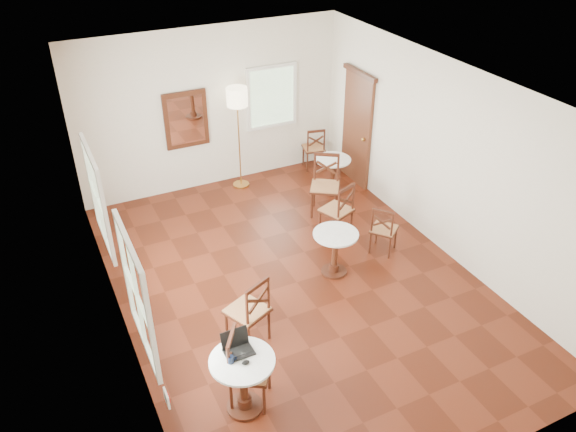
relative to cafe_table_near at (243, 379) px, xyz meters
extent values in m
plane|color=#541D0E|center=(1.57, 1.79, -0.48)|extent=(7.00, 7.00, 0.00)
cube|color=silver|center=(1.57, 5.29, 1.02)|extent=(5.00, 0.02, 3.00)
cube|color=silver|center=(1.57, -1.71, 1.02)|extent=(5.00, 0.02, 3.00)
cube|color=silver|center=(-0.93, 1.79, 1.02)|extent=(0.02, 7.00, 3.00)
cube|color=silver|center=(4.07, 1.79, 1.02)|extent=(0.02, 7.00, 3.00)
cube|color=white|center=(1.57, 1.79, 2.52)|extent=(5.00, 7.00, 0.02)
cube|color=brown|center=(4.03, 4.19, 0.57)|extent=(0.06, 0.90, 2.10)
cube|color=#431D10|center=(4.01, 4.19, 1.67)|extent=(0.08, 1.02, 0.08)
sphere|color=#BF8C3F|center=(3.97, 3.87, 0.52)|extent=(0.07, 0.07, 0.07)
cube|color=#482113|center=(1.07, 5.25, 0.92)|extent=(0.80, 0.05, 1.05)
cube|color=white|center=(1.07, 5.22, 0.92)|extent=(0.64, 0.02, 0.88)
cube|color=white|center=(-0.90, -0.31, 0.47)|extent=(0.02, 0.16, 0.16)
torus|color=red|center=(-0.88, -0.31, 0.47)|extent=(0.02, 0.12, 0.12)
cube|color=white|center=(-0.90, 0.59, 1.07)|extent=(0.06, 1.22, 1.42)
cube|color=white|center=(-0.90, 2.79, 1.07)|extent=(0.06, 1.22, 1.42)
cube|color=white|center=(2.77, 5.26, 1.07)|extent=(1.02, 0.06, 1.22)
cylinder|color=#431D10|center=(0.00, 0.00, -0.46)|extent=(0.42, 0.42, 0.04)
cylinder|color=#431D10|center=(0.00, 0.00, -0.37)|extent=(0.17, 0.17, 0.12)
cylinder|color=#482113|center=(0.00, 0.00, -0.06)|extent=(0.09, 0.09, 0.62)
cylinder|color=#431D10|center=(0.00, 0.00, 0.23)|extent=(0.15, 0.15, 0.06)
cylinder|color=white|center=(0.00, 0.00, 0.28)|extent=(0.73, 0.73, 0.03)
cylinder|color=#431D10|center=(2.19, 1.76, -0.46)|extent=(0.39, 0.39, 0.04)
cylinder|color=#431D10|center=(2.19, 1.76, -0.38)|extent=(0.15, 0.15, 0.12)
cylinder|color=#482113|center=(2.19, 1.76, -0.09)|extent=(0.09, 0.09, 0.58)
cylinder|color=#431D10|center=(2.19, 1.76, 0.18)|extent=(0.14, 0.14, 0.06)
cylinder|color=white|center=(2.19, 1.76, 0.23)|extent=(0.68, 0.68, 0.03)
cylinder|color=#431D10|center=(3.40, 3.95, -0.46)|extent=(0.38, 0.38, 0.04)
cylinder|color=#431D10|center=(3.40, 3.95, -0.38)|extent=(0.15, 0.15, 0.11)
cylinder|color=#482113|center=(3.40, 3.95, -0.10)|extent=(0.08, 0.08, 0.56)
cylinder|color=#431D10|center=(3.40, 3.95, 0.16)|extent=(0.13, 0.13, 0.06)
cylinder|color=white|center=(3.40, 3.95, 0.21)|extent=(0.66, 0.66, 0.03)
cylinder|color=#431D10|center=(0.56, 1.26, -0.23)|extent=(0.04, 0.04, 0.48)
cylinder|color=#431D10|center=(0.72, 0.91, -0.23)|extent=(0.04, 0.04, 0.48)
cylinder|color=#431D10|center=(0.21, 1.10, -0.23)|extent=(0.04, 0.04, 0.48)
cylinder|color=#431D10|center=(0.37, 0.75, -0.23)|extent=(0.04, 0.04, 0.48)
cube|color=#431D10|center=(0.46, 1.00, 0.01)|extent=(0.63, 0.63, 0.03)
cube|color=#A56C42|center=(0.46, 1.00, 0.03)|extent=(0.60, 0.60, 0.04)
cylinder|color=#431D10|center=(0.72, 0.91, 0.28)|extent=(0.04, 0.04, 0.54)
cylinder|color=#431D10|center=(0.37, 0.75, 0.28)|extent=(0.04, 0.04, 0.54)
cube|color=#431D10|center=(0.54, 0.83, 0.52)|extent=(0.39, 0.20, 0.05)
cube|color=#482113|center=(0.54, 0.83, 0.29)|extent=(0.33, 0.17, 0.24)
cube|color=#482113|center=(0.54, 0.83, 0.29)|extent=(0.33, 0.17, 0.24)
cylinder|color=#431D10|center=(0.17, -0.18, -0.24)|extent=(0.04, 0.04, 0.47)
cylinder|color=#431D10|center=(-0.15, 0.03, -0.24)|extent=(0.04, 0.04, 0.47)
cylinder|color=#431D10|center=(0.37, 0.14, -0.24)|extent=(0.04, 0.04, 0.47)
cylinder|color=#431D10|center=(0.06, 0.34, -0.24)|extent=(0.04, 0.04, 0.47)
cube|color=#431D10|center=(0.11, 0.08, 0.00)|extent=(0.63, 0.63, 0.03)
cube|color=#A56C42|center=(0.11, 0.08, 0.01)|extent=(0.61, 0.61, 0.04)
cylinder|color=#431D10|center=(-0.15, 0.03, 0.25)|extent=(0.04, 0.04, 0.52)
cylinder|color=#431D10|center=(0.06, 0.34, 0.25)|extent=(0.04, 0.04, 0.52)
cube|color=#431D10|center=(-0.04, 0.18, 0.49)|extent=(0.25, 0.35, 0.05)
cube|color=#482113|center=(-0.04, 0.18, 0.26)|extent=(0.21, 0.30, 0.23)
cube|color=#482113|center=(-0.04, 0.18, 0.26)|extent=(0.21, 0.30, 0.23)
cylinder|color=#431D10|center=(2.83, 2.90, -0.24)|extent=(0.04, 0.04, 0.47)
cylinder|color=#431D10|center=(2.97, 2.55, -0.24)|extent=(0.04, 0.04, 0.47)
cylinder|color=#431D10|center=(2.49, 2.76, -0.24)|extent=(0.04, 0.04, 0.47)
cylinder|color=#431D10|center=(2.62, 2.42, -0.24)|extent=(0.04, 0.04, 0.47)
cube|color=#431D10|center=(2.73, 2.66, -0.01)|extent=(0.59, 0.59, 0.03)
cube|color=#A56C42|center=(2.73, 2.66, 0.01)|extent=(0.56, 0.56, 0.04)
cylinder|color=#431D10|center=(2.97, 2.55, 0.25)|extent=(0.04, 0.04, 0.52)
cylinder|color=#431D10|center=(2.62, 2.42, 0.25)|extent=(0.04, 0.04, 0.52)
cube|color=#431D10|center=(2.79, 2.48, 0.48)|extent=(0.38, 0.18, 0.05)
cube|color=#482113|center=(2.79, 2.48, 0.26)|extent=(0.32, 0.14, 0.23)
cube|color=#482113|center=(2.79, 2.48, 0.26)|extent=(0.32, 0.14, 0.23)
cylinder|color=#431D10|center=(3.40, 1.90, -0.28)|extent=(0.03, 0.03, 0.40)
cylinder|color=#431D10|center=(3.15, 1.70, -0.28)|extent=(0.03, 0.03, 0.40)
cylinder|color=#431D10|center=(3.20, 2.15, -0.28)|extent=(0.03, 0.03, 0.40)
cylinder|color=#431D10|center=(2.95, 1.95, -0.28)|extent=(0.03, 0.03, 0.40)
cube|color=#431D10|center=(3.18, 1.93, -0.08)|extent=(0.54, 0.54, 0.03)
cube|color=#A56C42|center=(3.18, 1.93, -0.06)|extent=(0.52, 0.52, 0.04)
cylinder|color=#431D10|center=(3.15, 1.70, 0.14)|extent=(0.03, 0.03, 0.44)
cylinder|color=#431D10|center=(2.95, 1.95, 0.14)|extent=(0.03, 0.03, 0.44)
cube|color=#431D10|center=(3.05, 1.83, 0.34)|extent=(0.23, 0.28, 0.04)
cube|color=#482113|center=(3.05, 1.83, 0.15)|extent=(0.20, 0.24, 0.19)
cube|color=#482113|center=(3.05, 1.83, 0.15)|extent=(0.20, 0.24, 0.19)
cylinder|color=#431D10|center=(3.76, 5.14, -0.27)|extent=(0.03, 0.03, 0.42)
cylinder|color=#431D10|center=(3.69, 4.81, -0.27)|extent=(0.03, 0.03, 0.42)
cylinder|color=#431D10|center=(3.44, 5.21, -0.27)|extent=(0.03, 0.03, 0.42)
cylinder|color=#431D10|center=(3.36, 4.89, -0.27)|extent=(0.03, 0.03, 0.42)
cube|color=#431D10|center=(3.56, 5.01, -0.05)|extent=(0.49, 0.49, 0.03)
cube|color=#A56C42|center=(3.56, 5.01, -0.04)|extent=(0.47, 0.47, 0.04)
cylinder|color=#431D10|center=(3.69, 4.81, 0.18)|extent=(0.03, 0.03, 0.47)
cylinder|color=#431D10|center=(3.36, 4.89, 0.18)|extent=(0.03, 0.03, 0.47)
cube|color=#431D10|center=(3.53, 4.85, 0.39)|extent=(0.35, 0.11, 0.05)
cube|color=#482113|center=(3.53, 4.85, 0.19)|extent=(0.30, 0.09, 0.21)
cube|color=#482113|center=(3.53, 4.85, 0.19)|extent=(0.30, 0.09, 0.21)
cylinder|color=#431D10|center=(2.62, 3.30, -0.22)|extent=(0.04, 0.04, 0.51)
cylinder|color=#431D10|center=(2.84, 3.64, -0.22)|extent=(0.04, 0.04, 0.51)
cylinder|color=#431D10|center=(2.96, 3.07, -0.22)|extent=(0.04, 0.04, 0.51)
cylinder|color=#431D10|center=(3.18, 3.41, -0.22)|extent=(0.04, 0.04, 0.51)
cube|color=#431D10|center=(2.90, 3.35, 0.04)|extent=(0.69, 0.69, 0.03)
cube|color=#A56C42|center=(2.90, 3.35, 0.05)|extent=(0.66, 0.66, 0.05)
cylinder|color=#431D10|center=(2.84, 3.64, 0.31)|extent=(0.04, 0.04, 0.56)
cylinder|color=#431D10|center=(3.18, 3.41, 0.31)|extent=(0.04, 0.04, 0.56)
cube|color=#431D10|center=(3.01, 3.52, 0.57)|extent=(0.38, 0.27, 0.06)
cube|color=#482113|center=(3.01, 3.52, 0.33)|extent=(0.32, 0.23, 0.25)
cube|color=#482113|center=(3.01, 3.52, 0.33)|extent=(0.32, 0.23, 0.25)
cylinder|color=#BF8C3F|center=(1.95, 4.94, -0.46)|extent=(0.31, 0.31, 0.03)
cylinder|color=#BF8C3F|center=(1.95, 4.94, 0.42)|extent=(0.03, 0.03, 1.79)
cylinder|color=beige|center=(1.95, 4.94, 1.31)|extent=(0.38, 0.38, 0.34)
cube|color=black|center=(0.01, 0.12, 0.30)|extent=(0.32, 0.23, 0.02)
cube|color=black|center=(0.01, 0.12, 0.31)|extent=(0.26, 0.14, 0.00)
cube|color=black|center=(0.01, 0.23, 0.41)|extent=(0.32, 0.07, 0.21)
cube|color=silver|center=(0.01, 0.23, 0.41)|extent=(0.28, 0.06, 0.18)
ellipsoid|color=black|center=(0.02, -0.07, 0.31)|extent=(0.09, 0.06, 0.03)
cylinder|color=#0F1832|center=(-0.12, 0.02, 0.34)|extent=(0.07, 0.07, 0.08)
torus|color=#0F1832|center=(-0.08, 0.02, 0.34)|extent=(0.06, 0.01, 0.06)
cylinder|color=white|center=(0.02, -0.01, 0.34)|extent=(0.05, 0.05, 0.09)
camera|label=1|loc=(-1.48, -4.19, 4.89)|focal=35.65mm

